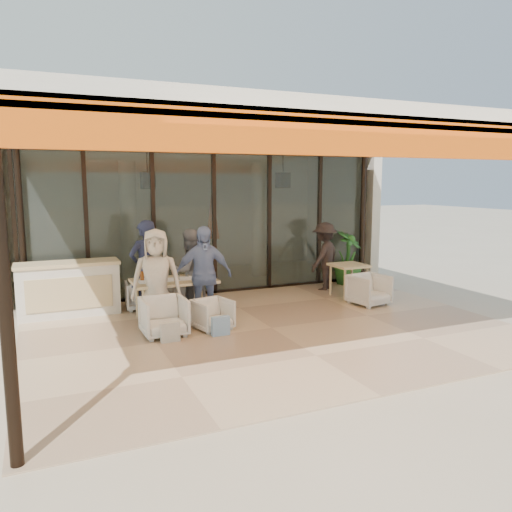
{
  "coord_description": "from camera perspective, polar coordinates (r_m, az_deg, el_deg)",
  "views": [
    {
      "loc": [
        -3.58,
        -7.51,
        2.53
      ],
      "look_at": [
        0.1,
        0.9,
        1.15
      ],
      "focal_mm": 35.0,
      "sensor_mm": 36.0,
      "label": 1
    }
  ],
  "objects": [
    {
      "name": "interior_block",
      "position": [
        13.32,
        -8.07,
        7.18
      ],
      "size": [
        9.05,
        3.62,
        3.52
      ],
      "color": "silver",
      "rests_on": "ground"
    },
    {
      "name": "side_chair",
      "position": [
        10.48,
        12.81,
        -3.64
      ],
      "size": [
        0.79,
        0.76,
        0.71
      ],
      "primitive_type": "imported",
      "rotation": [
        0.0,
        0.0,
        0.17
      ],
      "color": "silver",
      "rests_on": "ground"
    },
    {
      "name": "tote_bag_blue",
      "position": [
        8.27,
        -4.07,
        -8.06
      ],
      "size": [
        0.3,
        0.1,
        0.34
      ],
      "primitive_type": "cube",
      "color": "#99BFD8",
      "rests_on": "ground"
    },
    {
      "name": "chair_near_right",
      "position": [
        8.6,
        -4.98,
        -6.53
      ],
      "size": [
        0.69,
        0.66,
        0.6
      ],
      "primitive_type": "imported",
      "rotation": [
        0.0,
        0.0,
        0.24
      ],
      "color": "silver",
      "rests_on": "ground"
    },
    {
      "name": "terrace_floor",
      "position": [
        8.69,
        1.79,
        -8.34
      ],
      "size": [
        8.0,
        6.0,
        0.01
      ],
      "primitive_type": "cube",
      "color": "tan",
      "rests_on": "ground"
    },
    {
      "name": "potted_palm",
      "position": [
        12.43,
        10.48,
        -0.24
      ],
      "size": [
        1.04,
        1.04,
        1.32
      ],
      "primitive_type": "imported",
      "rotation": [
        0.0,
        0.0,
        0.71
      ],
      "color": "#1E5919",
      "rests_on": "ground"
    },
    {
      "name": "ground",
      "position": [
        8.7,
        1.79,
        -8.37
      ],
      "size": [
        70.0,
        70.0,
        0.0
      ],
      "primitive_type": "plane",
      "color": "#C6B293",
      "rests_on": "ground"
    },
    {
      "name": "terrace_structure",
      "position": [
        8.11,
        2.73,
        13.63
      ],
      "size": [
        8.0,
        6.0,
        3.4
      ],
      "color": "silver",
      "rests_on": "ground"
    },
    {
      "name": "glass_storefront",
      "position": [
        11.14,
        -4.82,
        3.73
      ],
      "size": [
        8.08,
        0.1,
        3.2
      ],
      "color": "#9EADA3",
      "rests_on": "ground"
    },
    {
      "name": "dining_table",
      "position": [
        9.28,
        -9.4,
        -3.02
      ],
      "size": [
        1.5,
        0.9,
        0.93
      ],
      "color": "beige",
      "rests_on": "ground"
    },
    {
      "name": "host_counter",
      "position": [
        10.02,
        -20.61,
        -3.52
      ],
      "size": [
        1.85,
        0.65,
        1.04
      ],
      "color": "silver",
      "rests_on": "ground"
    },
    {
      "name": "chair_far_left",
      "position": [
        10.18,
        -12.94,
        -4.23
      ],
      "size": [
        0.67,
        0.63,
        0.63
      ],
      "primitive_type": "imported",
      "rotation": [
        0.0,
        0.0,
        3.05
      ],
      "color": "silver",
      "rests_on": "ground"
    },
    {
      "name": "diner_navy",
      "position": [
        9.58,
        -12.49,
        -1.39
      ],
      "size": [
        0.77,
        0.63,
        1.82
      ],
      "primitive_type": "imported",
      "rotation": [
        0.0,
        0.0,
        3.48
      ],
      "color": "#181D35",
      "rests_on": "ground"
    },
    {
      "name": "chair_near_left",
      "position": [
        8.36,
        -10.48,
        -6.64
      ],
      "size": [
        0.71,
        0.67,
        0.72
      ],
      "primitive_type": "imported",
      "rotation": [
        0.0,
        0.0,
        0.02
      ],
      "color": "silver",
      "rests_on": "ground"
    },
    {
      "name": "standing_woman",
      "position": [
        11.68,
        7.82,
        -0.06
      ],
      "size": [
        1.19,
        1.05,
        1.59
      ],
      "primitive_type": "imported",
      "rotation": [
        0.0,
        0.0,
        3.71
      ],
      "color": "black",
      "rests_on": "ground"
    },
    {
      "name": "diner_grey",
      "position": [
        9.79,
        -7.65,
        -1.65
      ],
      "size": [
        0.92,
        0.8,
        1.62
      ],
      "primitive_type": "imported",
      "rotation": [
        0.0,
        0.0,
        3.41
      ],
      "color": "slate",
      "rests_on": "ground"
    },
    {
      "name": "diner_cream",
      "position": [
        8.72,
        -11.33,
        -2.61
      ],
      "size": [
        0.96,
        0.75,
        1.74
      ],
      "primitive_type": "imported",
      "rotation": [
        0.0,
        0.0,
        -0.26
      ],
      "color": "beige",
      "rests_on": "ground"
    },
    {
      "name": "chair_far_right",
      "position": [
        10.36,
        -8.36,
        -3.78
      ],
      "size": [
        0.71,
        0.67,
        0.67
      ],
      "primitive_type": "imported",
      "rotation": [
        0.0,
        0.0,
        3.25
      ],
      "color": "silver",
      "rests_on": "ground"
    },
    {
      "name": "side_table",
      "position": [
        11.03,
        10.55,
        -1.47
      ],
      "size": [
        0.7,
        0.7,
        0.74
      ],
      "color": "beige",
      "rests_on": "ground"
    },
    {
      "name": "tote_bag_cream",
      "position": [
        8.04,
        -9.78,
        -8.65
      ],
      "size": [
        0.3,
        0.1,
        0.34
      ],
      "primitive_type": "cube",
      "color": "silver",
      "rests_on": "ground"
    },
    {
      "name": "diner_periwinkle",
      "position": [
        8.93,
        -6.06,
        -2.16
      ],
      "size": [
        1.07,
        0.54,
        1.75
      ],
      "primitive_type": "imported",
      "rotation": [
        0.0,
        0.0,
        -0.11
      ],
      "color": "#6B80B2",
      "rests_on": "ground"
    }
  ]
}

